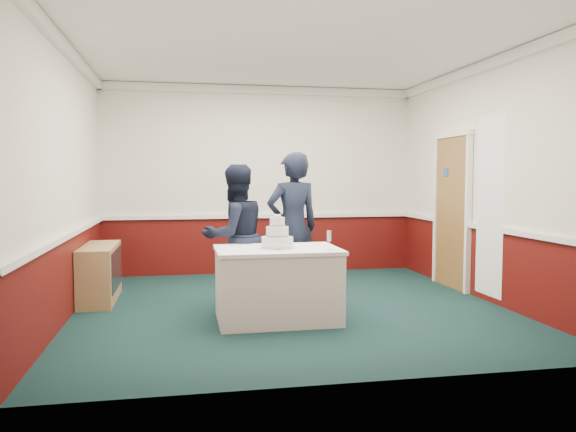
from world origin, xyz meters
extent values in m
plane|color=#122C2A|center=(0.00, 0.00, 0.00)|extent=(5.00, 5.00, 0.00)
cube|color=silver|center=(0.00, 2.48, 1.50)|extent=(5.00, 0.05, 3.00)
cube|color=silver|center=(-2.48, 0.00, 1.50)|extent=(0.05, 5.00, 3.00)
cube|color=silver|center=(2.48, 0.00, 1.50)|extent=(0.05, 5.00, 3.00)
cube|color=white|center=(0.00, 0.00, 2.98)|extent=(5.00, 5.00, 0.05)
cube|color=#4D0C0A|center=(0.00, 2.48, 0.45)|extent=(5.00, 0.02, 0.90)
cube|color=white|center=(0.00, 2.47, 0.92)|extent=(4.98, 0.05, 0.06)
cube|color=white|center=(0.00, 2.46, 2.93)|extent=(5.00, 0.08, 0.12)
cube|color=olive|center=(2.46, 0.80, 1.05)|extent=(0.05, 0.90, 2.10)
cube|color=#234799|center=(2.44, 0.95, 1.62)|extent=(0.01, 0.12, 0.12)
cube|color=white|center=(2.42, -0.25, 1.20)|extent=(0.02, 0.60, 2.20)
cube|color=#A58450|center=(-2.28, 0.80, 0.35)|extent=(0.40, 1.20, 0.70)
cube|color=black|center=(-2.07, 0.80, 0.40)|extent=(0.01, 1.00, 0.50)
cube|color=white|center=(-0.26, -0.57, 0.38)|extent=(1.28, 0.88, 0.76)
cube|color=white|center=(-0.26, -0.57, 0.77)|extent=(1.32, 0.92, 0.04)
cylinder|color=white|center=(-0.26, -0.57, 0.85)|extent=(0.34, 0.34, 0.12)
cylinder|color=#B3B6BE|center=(-0.26, -0.57, 0.80)|extent=(0.35, 0.35, 0.03)
cylinder|color=white|center=(-0.26, -0.57, 0.97)|extent=(0.24, 0.24, 0.11)
cylinder|color=#B3B6BE|center=(-0.26, -0.57, 0.92)|extent=(0.25, 0.25, 0.02)
cylinder|color=white|center=(-0.26, -0.57, 1.07)|extent=(0.16, 0.16, 0.10)
cylinder|color=#B3B6BE|center=(-0.26, -0.57, 1.03)|extent=(0.17, 0.17, 0.02)
sphere|color=#EDE5C9|center=(-0.26, -0.57, 1.14)|extent=(0.03, 0.03, 0.03)
sphere|color=#EDE5C9|center=(-0.23, -0.55, 1.14)|extent=(0.03, 0.03, 0.03)
sphere|color=#EDE5C9|center=(-0.28, -0.54, 1.14)|extent=(0.03, 0.03, 0.03)
sphere|color=#EDE5C9|center=(-0.24, -0.59, 1.14)|extent=(0.03, 0.03, 0.03)
sphere|color=#EDE5C9|center=(-0.28, -0.58, 1.14)|extent=(0.03, 0.03, 0.03)
cube|color=silver|center=(-0.29, -0.77, 0.79)|extent=(0.07, 0.22, 0.00)
cylinder|color=silver|center=(0.24, -0.85, 0.79)|extent=(0.05, 0.05, 0.01)
cylinder|color=silver|center=(0.24, -0.85, 0.84)|extent=(0.01, 0.01, 0.09)
cylinder|color=silver|center=(0.24, -0.85, 0.94)|extent=(0.04, 0.04, 0.11)
imported|color=black|center=(-0.65, 0.13, 0.85)|extent=(1.02, 0.92, 1.70)
imported|color=black|center=(0.09, 0.33, 0.93)|extent=(0.76, 0.57, 1.86)
camera|label=1|loc=(-1.26, -6.47, 1.55)|focal=35.00mm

